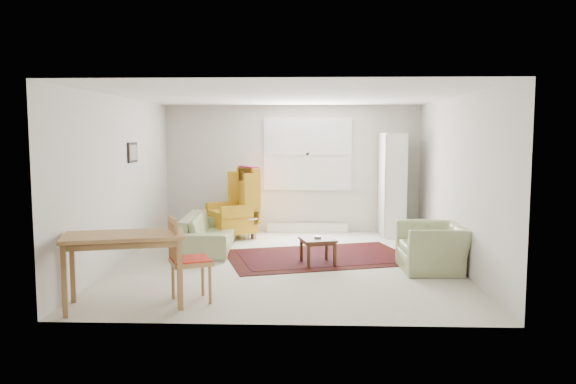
{
  "coord_description": "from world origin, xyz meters",
  "views": [
    {
      "loc": [
        0.31,
        -8.32,
        1.96
      ],
      "look_at": [
        0.0,
        0.3,
        1.05
      ],
      "focal_mm": 35.0,
      "sensor_mm": 36.0,
      "label": 1
    }
  ],
  "objects_px": {
    "desk": "(125,270)",
    "coffee_table": "(318,251)",
    "sofa": "(209,225)",
    "stool": "(250,228)",
    "wingback_chair": "(232,202)",
    "desk_chair": "(191,259)",
    "cabinet": "(392,185)",
    "armchair": "(433,243)"
  },
  "relations": [
    {
      "from": "wingback_chair",
      "to": "desk_chair",
      "type": "height_order",
      "value": "wingback_chair"
    },
    {
      "from": "wingback_chair",
      "to": "cabinet",
      "type": "relative_size",
      "value": 0.69
    },
    {
      "from": "sofa",
      "to": "cabinet",
      "type": "distance_m",
      "value": 3.6
    },
    {
      "from": "sofa",
      "to": "coffee_table",
      "type": "xyz_separation_m",
      "value": [
        1.83,
        -1.04,
        -0.21
      ]
    },
    {
      "from": "armchair",
      "to": "coffee_table",
      "type": "xyz_separation_m",
      "value": [
        -1.64,
        0.33,
        -0.2
      ]
    },
    {
      "from": "armchair",
      "to": "wingback_chair",
      "type": "relative_size",
      "value": 0.76
    },
    {
      "from": "desk_chair",
      "to": "coffee_table",
      "type": "bearing_deg",
      "value": -61.9
    },
    {
      "from": "armchair",
      "to": "wingback_chair",
      "type": "bearing_deg",
      "value": -128.74
    },
    {
      "from": "cabinet",
      "to": "desk",
      "type": "height_order",
      "value": "cabinet"
    },
    {
      "from": "desk",
      "to": "wingback_chair",
      "type": "bearing_deg",
      "value": 81.34
    },
    {
      "from": "wingback_chair",
      "to": "sofa",
      "type": "bearing_deg",
      "value": -46.47
    },
    {
      "from": "coffee_table",
      "to": "desk_chair",
      "type": "distance_m",
      "value": 2.48
    },
    {
      "from": "sofa",
      "to": "desk_chair",
      "type": "bearing_deg",
      "value": -176.62
    },
    {
      "from": "desk",
      "to": "desk_chair",
      "type": "distance_m",
      "value": 0.74
    },
    {
      "from": "stool",
      "to": "desk",
      "type": "relative_size",
      "value": 0.31
    },
    {
      "from": "desk",
      "to": "coffee_table",
      "type": "bearing_deg",
      "value": 44.24
    },
    {
      "from": "coffee_table",
      "to": "desk_chair",
      "type": "height_order",
      "value": "desk_chair"
    },
    {
      "from": "coffee_table",
      "to": "stool",
      "type": "height_order",
      "value": "stool"
    },
    {
      "from": "sofa",
      "to": "stool",
      "type": "height_order",
      "value": "sofa"
    },
    {
      "from": "wingback_chair",
      "to": "desk",
      "type": "height_order",
      "value": "wingback_chair"
    },
    {
      "from": "sofa",
      "to": "wingback_chair",
      "type": "bearing_deg",
      "value": -17.5
    },
    {
      "from": "sofa",
      "to": "wingback_chair",
      "type": "xyz_separation_m",
      "value": [
        0.26,
        1.0,
        0.27
      ]
    },
    {
      "from": "cabinet",
      "to": "desk_chair",
      "type": "xyz_separation_m",
      "value": [
        -2.95,
        -4.34,
        -0.47
      ]
    },
    {
      "from": "stool",
      "to": "desk",
      "type": "distance_m",
      "value": 4.23
    },
    {
      "from": "coffee_table",
      "to": "desk",
      "type": "relative_size",
      "value": 0.36
    },
    {
      "from": "wingback_chair",
      "to": "desk",
      "type": "distance_m",
      "value": 4.25
    },
    {
      "from": "sofa",
      "to": "stool",
      "type": "bearing_deg",
      "value": -36.43
    },
    {
      "from": "sofa",
      "to": "wingback_chair",
      "type": "height_order",
      "value": "wingback_chair"
    },
    {
      "from": "desk",
      "to": "sofa",
      "type": "bearing_deg",
      "value": 83.26
    },
    {
      "from": "cabinet",
      "to": "desk_chair",
      "type": "distance_m",
      "value": 5.27
    },
    {
      "from": "cabinet",
      "to": "desk_chair",
      "type": "height_order",
      "value": "cabinet"
    },
    {
      "from": "desk_chair",
      "to": "cabinet",
      "type": "bearing_deg",
      "value": -58.47
    },
    {
      "from": "sofa",
      "to": "stool",
      "type": "relative_size",
      "value": 4.97
    },
    {
      "from": "sofa",
      "to": "desk_chair",
      "type": "xyz_separation_m",
      "value": [
        0.33,
        -2.99,
        0.1
      ]
    },
    {
      "from": "armchair",
      "to": "desk_chair",
      "type": "bearing_deg",
      "value": -65.05
    },
    {
      "from": "wingback_chair",
      "to": "desk",
      "type": "bearing_deg",
      "value": -40.52
    },
    {
      "from": "desk_chair",
      "to": "armchair",
      "type": "bearing_deg",
      "value": -86.97
    },
    {
      "from": "armchair",
      "to": "wingback_chair",
      "type": "height_order",
      "value": "wingback_chair"
    },
    {
      "from": "wingback_chair",
      "to": "cabinet",
      "type": "bearing_deg",
      "value": 64.75
    },
    {
      "from": "wingback_chair",
      "to": "cabinet",
      "type": "xyz_separation_m",
      "value": [
        3.02,
        0.35,
        0.31
      ]
    },
    {
      "from": "stool",
      "to": "wingback_chair",
      "type": "bearing_deg",
      "value": 165.64
    },
    {
      "from": "armchair",
      "to": "coffee_table",
      "type": "distance_m",
      "value": 1.69
    }
  ]
}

